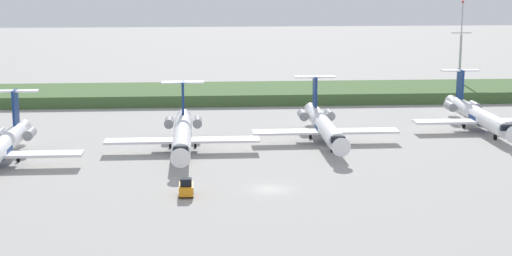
{
  "coord_description": "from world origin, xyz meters",
  "views": [
    {
      "loc": [
        -8.78,
        -97.14,
        27.03
      ],
      "look_at": [
        0.0,
        24.03,
        3.0
      ],
      "focal_mm": 57.27,
      "sensor_mm": 36.0,
      "label": 1
    }
  ],
  "objects_px": {
    "regional_jet_fourth": "(324,125)",
    "regional_jet_fifth": "(479,115)",
    "regional_jet_third": "(182,134)",
    "regional_jet_second": "(1,147)",
    "baggage_tug": "(186,188)",
    "antenna_mast": "(460,55)"
  },
  "relations": [
    {
      "from": "regional_jet_third",
      "to": "baggage_tug",
      "type": "height_order",
      "value": "regional_jet_third"
    },
    {
      "from": "regional_jet_fourth",
      "to": "regional_jet_fifth",
      "type": "relative_size",
      "value": 1.0
    },
    {
      "from": "regional_jet_fourth",
      "to": "regional_jet_third",
      "type": "bearing_deg",
      "value": -167.25
    },
    {
      "from": "regional_jet_second",
      "to": "regional_jet_fifth",
      "type": "height_order",
      "value": "same"
    },
    {
      "from": "regional_jet_fourth",
      "to": "regional_jet_fifth",
      "type": "height_order",
      "value": "same"
    },
    {
      "from": "regional_jet_fourth",
      "to": "baggage_tug",
      "type": "distance_m",
      "value": 36.91
    },
    {
      "from": "baggage_tug",
      "to": "regional_jet_fifth",
      "type": "bearing_deg",
      "value": 37.19
    },
    {
      "from": "baggage_tug",
      "to": "antenna_mast",
      "type": "bearing_deg",
      "value": 53.18
    },
    {
      "from": "regional_jet_fifth",
      "to": "antenna_mast",
      "type": "relative_size",
      "value": 1.56
    },
    {
      "from": "regional_jet_second",
      "to": "antenna_mast",
      "type": "distance_m",
      "value": 104.22
    },
    {
      "from": "antenna_mast",
      "to": "baggage_tug",
      "type": "bearing_deg",
      "value": -126.82
    },
    {
      "from": "regional_jet_second",
      "to": "regional_jet_fifth",
      "type": "bearing_deg",
      "value": 14.66
    },
    {
      "from": "antenna_mast",
      "to": "regional_jet_second",
      "type": "bearing_deg",
      "value": -144.19
    },
    {
      "from": "regional_jet_third",
      "to": "regional_jet_fourth",
      "type": "height_order",
      "value": "same"
    },
    {
      "from": "regional_jet_second",
      "to": "regional_jet_fourth",
      "type": "height_order",
      "value": "same"
    },
    {
      "from": "regional_jet_second",
      "to": "regional_jet_fourth",
      "type": "relative_size",
      "value": 1.0
    },
    {
      "from": "regional_jet_third",
      "to": "regional_jet_fourth",
      "type": "bearing_deg",
      "value": 12.75
    },
    {
      "from": "regional_jet_third",
      "to": "antenna_mast",
      "type": "relative_size",
      "value": 1.56
    },
    {
      "from": "baggage_tug",
      "to": "regional_jet_third",
      "type": "bearing_deg",
      "value": 91.9
    },
    {
      "from": "regional_jet_second",
      "to": "antenna_mast",
      "type": "height_order",
      "value": "antenna_mast"
    },
    {
      "from": "regional_jet_second",
      "to": "regional_jet_fourth",
      "type": "distance_m",
      "value": 48.75
    },
    {
      "from": "regional_jet_third",
      "to": "antenna_mast",
      "type": "bearing_deg",
      "value": 41.84
    }
  ]
}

